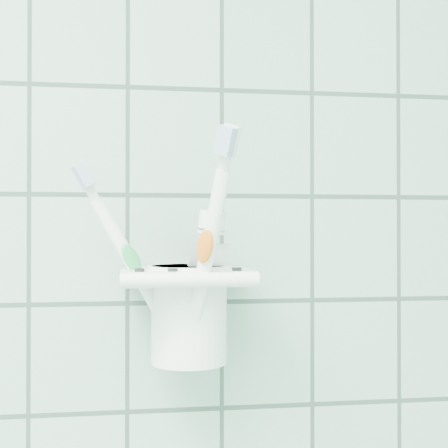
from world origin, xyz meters
name	(u,v)px	position (x,y,z in m)	size (l,w,h in m)	color
holder_bracket	(186,278)	(0.65, 1.15, 1.28)	(0.12, 0.10, 0.04)	white
cup	(189,310)	(0.65, 1.16, 1.25)	(0.08, 0.08, 0.09)	white
toothbrush_pink	(183,247)	(0.64, 1.15, 1.31)	(0.10, 0.03, 0.20)	white
toothbrush_blue	(193,237)	(0.66, 1.17, 1.32)	(0.05, 0.07, 0.22)	white
toothbrush_orange	(187,239)	(0.65, 1.14, 1.32)	(0.05, 0.08, 0.22)	white
toothpaste_tube	(197,271)	(0.66, 1.15, 1.29)	(0.05, 0.03, 0.14)	silver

